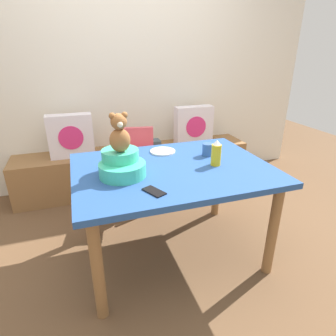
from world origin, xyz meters
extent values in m
plane|color=brown|center=(0.00, 0.00, 0.00)|extent=(8.00, 8.00, 0.00)
cube|color=silver|center=(0.00, 1.52, 1.30)|extent=(4.40, 0.10, 2.60)
cube|color=olive|center=(0.00, 1.25, 0.23)|extent=(2.60, 0.44, 0.46)
cube|color=silver|center=(-0.67, 1.23, 0.68)|extent=(0.44, 0.14, 0.44)
cylinder|color=#E02D72|center=(-0.67, 1.16, 0.68)|extent=(0.24, 0.01, 0.24)
cube|color=silver|center=(0.69, 1.23, 0.68)|extent=(0.44, 0.14, 0.44)
cylinder|color=#E02D72|center=(0.69, 1.16, 0.68)|extent=(0.24, 0.01, 0.24)
cube|color=#45555F|center=(0.18, 1.25, 0.50)|extent=(0.20, 0.14, 0.08)
cube|color=#264C8C|center=(0.00, 0.00, 0.72)|extent=(1.36, 1.00, 0.04)
cylinder|color=olive|center=(-0.59, -0.41, 0.35)|extent=(0.07, 0.07, 0.70)
cylinder|color=olive|center=(0.59, -0.41, 0.35)|extent=(0.07, 0.07, 0.70)
cylinder|color=olive|center=(-0.59, 0.41, 0.35)|extent=(0.07, 0.07, 0.70)
cylinder|color=olive|center=(0.59, 0.41, 0.35)|extent=(0.07, 0.07, 0.70)
cylinder|color=#D84C59|center=(-0.06, 0.80, 0.51)|extent=(0.34, 0.34, 0.10)
cube|color=#D84C59|center=(-0.04, 0.94, 0.67)|extent=(0.30, 0.11, 0.24)
cube|color=white|center=(-0.10, 0.62, 0.58)|extent=(0.33, 0.25, 0.02)
cylinder|color=silver|center=(-0.20, 0.66, 0.23)|extent=(0.03, 0.03, 0.46)
cylinder|color=silver|center=(0.08, 0.66, 0.23)|extent=(0.03, 0.03, 0.46)
cylinder|color=silver|center=(-0.20, 0.94, 0.23)|extent=(0.03, 0.03, 0.46)
cylinder|color=silver|center=(0.08, 0.94, 0.23)|extent=(0.03, 0.03, 0.46)
cylinder|color=#3BC29A|center=(-0.36, -0.04, 0.79)|extent=(0.30, 0.30, 0.09)
cylinder|color=#3BC29A|center=(-0.36, 0.02, 0.86)|extent=(0.24, 0.24, 0.07)
ellipsoid|color=#975F32|center=(-0.36, -0.02, 0.97)|extent=(0.13, 0.11, 0.15)
sphere|color=#975F32|center=(-0.36, -0.02, 1.09)|extent=(0.10, 0.10, 0.10)
sphere|color=beige|center=(-0.36, -0.07, 1.08)|extent=(0.04, 0.04, 0.04)
sphere|color=#975F32|center=(-0.39, -0.02, 1.13)|extent=(0.04, 0.04, 0.04)
sphere|color=#975F32|center=(-0.32, -0.02, 1.13)|extent=(0.04, 0.04, 0.04)
cylinder|color=gold|center=(0.30, -0.06, 0.81)|extent=(0.07, 0.07, 0.15)
cone|color=white|center=(0.30, -0.06, 0.91)|extent=(0.06, 0.06, 0.03)
cylinder|color=#335999|center=(0.33, 0.13, 0.79)|extent=(0.08, 0.08, 0.09)
torus|color=#335999|center=(0.38, 0.13, 0.79)|extent=(0.06, 0.01, 0.06)
cylinder|color=white|center=(0.03, 0.31, 0.75)|extent=(0.20, 0.20, 0.01)
cylinder|color=white|center=(-0.30, 0.27, 0.75)|extent=(0.20, 0.20, 0.01)
cube|color=black|center=(-0.22, -0.32, 0.74)|extent=(0.12, 0.16, 0.01)
camera|label=1|loc=(-0.60, -1.71, 1.50)|focal=30.08mm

